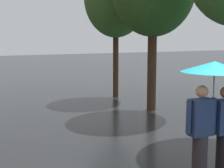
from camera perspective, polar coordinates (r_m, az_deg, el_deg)
The scene contains 1 object.
couple_under_umbrella at distance 6.08m, azimuth 16.54°, elevation -2.86°, with size 1.14×1.14×2.09m.
Camera 1 is at (-3.28, -4.20, 2.52)m, focal length 54.90 mm.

